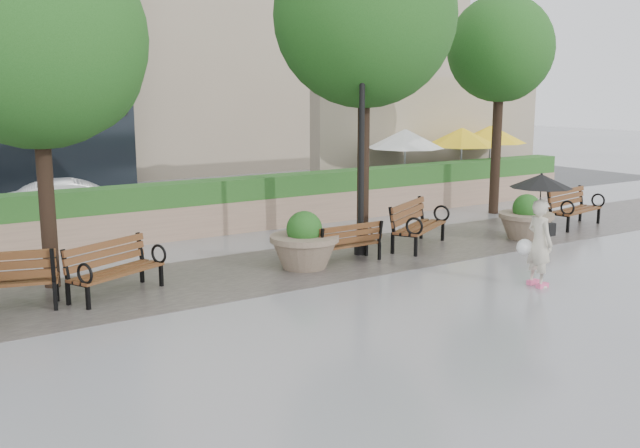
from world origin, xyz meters
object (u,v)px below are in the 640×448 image
bench_2 (345,251)px  pedestrian (540,219)px  car_right (77,203)px  bench_4 (574,216)px  planter_right (526,222)px  planter_left (304,246)px  lamppost (361,167)px  bench_3 (418,234)px  bench_1 (116,280)px

bench_2 → pedestrian: (1.97, -3.35, 1.00)m
car_right → bench_4: bearing=-112.8°
planter_right → pedestrian: 4.37m
bench_4 → planter_left: planter_left is taller
planter_left → lamppost: bearing=11.9°
bench_2 → planter_left: size_ratio=1.15×
bench_2 → pedestrian: pedestrian is taller
bench_2 → bench_4: bearing=178.3°
planter_right → planter_left: bearing=175.4°
bench_3 → planter_right: bearing=-43.3°
bench_3 → car_right: 9.01m
bench_1 → bench_3: 7.02m
bench_1 → planter_right: size_ratio=1.44×
lamppost → car_right: bearing=122.8°
bench_2 → lamppost: lamppost is taller
bench_3 → bench_4: bench_3 is taller
bench_3 → planter_left: (-3.22, -0.23, 0.15)m
bench_4 → lamppost: (-6.64, 0.47, 1.64)m
bench_1 → bench_2: size_ratio=1.17×
bench_3 → planter_left: bearing=155.1°
bench_1 → bench_4: bearing=-26.2°
bench_2 → bench_3: size_ratio=0.78×
bench_3 → pedestrian: 3.81m
bench_3 → bench_4: 5.09m
bench_4 → car_right: size_ratio=0.51×
bench_3 → planter_left: size_ratio=1.46×
bench_4 → bench_1: bearing=167.3°
bench_4 → pedestrian: bearing=-159.8°
bench_4 → planter_left: size_ratio=1.39×
lamppost → bench_4: bearing=-4.0°
bench_1 → planter_left: (3.80, -0.14, 0.18)m
bench_1 → planter_right: bearing=-28.6°
bench_1 → lamppost: size_ratio=0.43×
planter_left → lamppost: lamppost is taller
planter_right → pedestrian: size_ratio=0.64×
car_right → pedestrian: pedestrian is taller
bench_3 → pedestrian: (-0.32, -3.68, 0.95)m
planter_right → car_right: car_right is taller
bench_2 → car_right: car_right is taller
bench_3 → planter_right: size_ratio=1.56×
bench_1 → lamppost: bearing=-22.8°
car_right → lamppost: bearing=-136.8°
bench_2 → pedestrian: 4.01m
lamppost → pedestrian: lamppost is taller
pedestrian → planter_right: bearing=-36.9°
bench_1 → pedestrian: (6.70, -3.59, 0.97)m
bench_2 → lamppost: bearing=-150.1°
bench_4 → car_right: car_right is taller
planter_left → pedestrian: pedestrian is taller
bench_2 → bench_3: 2.31m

